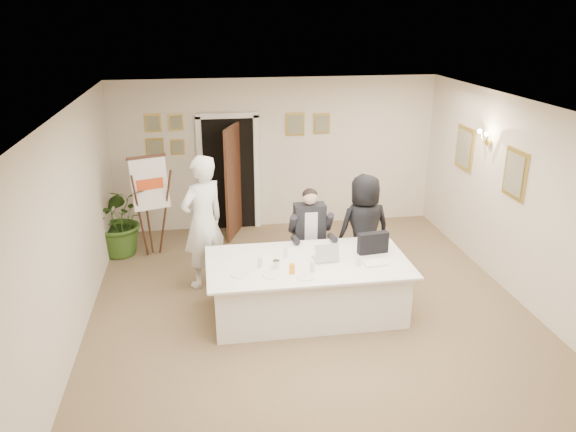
# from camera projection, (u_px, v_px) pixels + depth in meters

# --- Properties ---
(floor) EXTENTS (7.00, 7.00, 0.00)m
(floor) POSITION_uv_depth(u_px,v_px,m) (312.00, 314.00, 7.70)
(floor) COLOR brown
(floor) RESTS_ON ground
(ceiling) EXTENTS (6.00, 7.00, 0.02)m
(ceiling) POSITION_uv_depth(u_px,v_px,m) (315.00, 109.00, 6.74)
(ceiling) COLOR white
(ceiling) RESTS_ON wall_back
(wall_back) EXTENTS (6.00, 0.10, 2.80)m
(wall_back) POSITION_uv_depth(u_px,v_px,m) (276.00, 154.00, 10.47)
(wall_back) COLOR beige
(wall_back) RESTS_ON floor
(wall_front) EXTENTS (6.00, 0.10, 2.80)m
(wall_front) POSITION_uv_depth(u_px,v_px,m) (410.00, 388.00, 3.98)
(wall_front) COLOR beige
(wall_front) RESTS_ON floor
(wall_left) EXTENTS (0.10, 7.00, 2.80)m
(wall_left) POSITION_uv_depth(u_px,v_px,m) (70.00, 232.00, 6.79)
(wall_left) COLOR beige
(wall_left) RESTS_ON floor
(wall_right) EXTENTS (0.10, 7.00, 2.80)m
(wall_right) POSITION_uv_depth(u_px,v_px,m) (529.00, 206.00, 7.66)
(wall_right) COLOR beige
(wall_right) RESTS_ON floor
(doorway) EXTENTS (1.14, 0.86, 2.20)m
(doorway) POSITION_uv_depth(u_px,v_px,m) (230.00, 177.00, 10.30)
(doorway) COLOR black
(doorway) RESTS_ON floor
(pictures_back_wall) EXTENTS (3.40, 0.06, 0.80)m
(pictures_back_wall) POSITION_uv_depth(u_px,v_px,m) (233.00, 132.00, 10.17)
(pictures_back_wall) COLOR gold
(pictures_back_wall) RESTS_ON wall_back
(pictures_right_wall) EXTENTS (0.06, 2.20, 0.80)m
(pictures_right_wall) POSITION_uv_depth(u_px,v_px,m) (487.00, 160.00, 8.65)
(pictures_right_wall) COLOR gold
(pictures_right_wall) RESTS_ON wall_right
(wall_sconce) EXTENTS (0.20, 0.30, 0.24)m
(wall_sconce) POSITION_uv_depth(u_px,v_px,m) (486.00, 138.00, 8.51)
(wall_sconce) COLOR gold
(wall_sconce) RESTS_ON wall_right
(conference_table) EXTENTS (2.69, 1.43, 0.78)m
(conference_table) POSITION_uv_depth(u_px,v_px,m) (307.00, 287.00, 7.61)
(conference_table) COLOR white
(conference_table) RESTS_ON floor
(seated_man) EXTENTS (0.73, 0.76, 1.48)m
(seated_man) POSITION_uv_depth(u_px,v_px,m) (310.00, 235.00, 8.43)
(seated_man) COLOR black
(seated_man) RESTS_ON floor
(flip_chart) EXTENTS (0.62, 0.47, 1.71)m
(flip_chart) POSITION_uv_depth(u_px,v_px,m) (151.00, 211.00, 9.28)
(flip_chart) COLOR #331C10
(flip_chart) RESTS_ON floor
(standing_man) EXTENTS (0.87, 0.82, 2.01)m
(standing_man) POSITION_uv_depth(u_px,v_px,m) (203.00, 222.00, 8.21)
(standing_man) COLOR white
(standing_man) RESTS_ON floor
(standing_woman) EXTENTS (0.88, 0.63, 1.68)m
(standing_woman) POSITION_uv_depth(u_px,v_px,m) (364.00, 229.00, 8.39)
(standing_woman) COLOR black
(standing_woman) RESTS_ON floor
(potted_palm) EXTENTS (1.17, 1.03, 1.24)m
(potted_palm) POSITION_uv_depth(u_px,v_px,m) (120.00, 220.00, 9.41)
(potted_palm) COLOR #31541C
(potted_palm) RESTS_ON floor
(laptop) EXTENTS (0.35, 0.37, 0.28)m
(laptop) POSITION_uv_depth(u_px,v_px,m) (325.00, 249.00, 7.49)
(laptop) COLOR #B7BABC
(laptop) RESTS_ON conference_table
(laptop_bag) EXTENTS (0.43, 0.17, 0.30)m
(laptop_bag) POSITION_uv_depth(u_px,v_px,m) (373.00, 243.00, 7.68)
(laptop_bag) COLOR black
(laptop_bag) RESTS_ON conference_table
(paper_stack) EXTENTS (0.31, 0.22, 0.03)m
(paper_stack) POSITION_uv_depth(u_px,v_px,m) (375.00, 263.00, 7.38)
(paper_stack) COLOR white
(paper_stack) RESTS_ON conference_table
(plate_left) EXTENTS (0.29, 0.29, 0.01)m
(plate_left) POSITION_uv_depth(u_px,v_px,m) (240.00, 274.00, 7.08)
(plate_left) COLOR white
(plate_left) RESTS_ON conference_table
(plate_mid) EXTENTS (0.24, 0.24, 0.01)m
(plate_mid) POSITION_uv_depth(u_px,v_px,m) (271.00, 275.00, 7.06)
(plate_mid) COLOR white
(plate_mid) RESTS_ON conference_table
(plate_near) EXTENTS (0.25, 0.25, 0.01)m
(plate_near) POSITION_uv_depth(u_px,v_px,m) (306.00, 277.00, 7.02)
(plate_near) COLOR white
(plate_near) RESTS_ON conference_table
(glass_a) EXTENTS (0.07, 0.07, 0.14)m
(glass_a) POSITION_uv_depth(u_px,v_px,m) (260.00, 263.00, 7.26)
(glass_a) COLOR silver
(glass_a) RESTS_ON conference_table
(glass_b) EXTENTS (0.06, 0.06, 0.14)m
(glass_b) POSITION_uv_depth(u_px,v_px,m) (313.00, 267.00, 7.14)
(glass_b) COLOR silver
(glass_b) RESTS_ON conference_table
(glass_c) EXTENTS (0.07, 0.07, 0.14)m
(glass_c) POSITION_uv_depth(u_px,v_px,m) (358.00, 261.00, 7.30)
(glass_c) COLOR silver
(glass_c) RESTS_ON conference_table
(glass_d) EXTENTS (0.07, 0.07, 0.14)m
(glass_d) POSITION_uv_depth(u_px,v_px,m) (286.00, 252.00, 7.58)
(glass_d) COLOR silver
(glass_d) RESTS_ON conference_table
(oj_glass) EXTENTS (0.08, 0.08, 0.13)m
(oj_glass) POSITION_uv_depth(u_px,v_px,m) (292.00, 269.00, 7.10)
(oj_glass) COLOR orange
(oj_glass) RESTS_ON conference_table
(steel_jug) EXTENTS (0.12, 0.12, 0.11)m
(steel_jug) POSITION_uv_depth(u_px,v_px,m) (276.00, 264.00, 7.25)
(steel_jug) COLOR silver
(steel_jug) RESTS_ON conference_table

